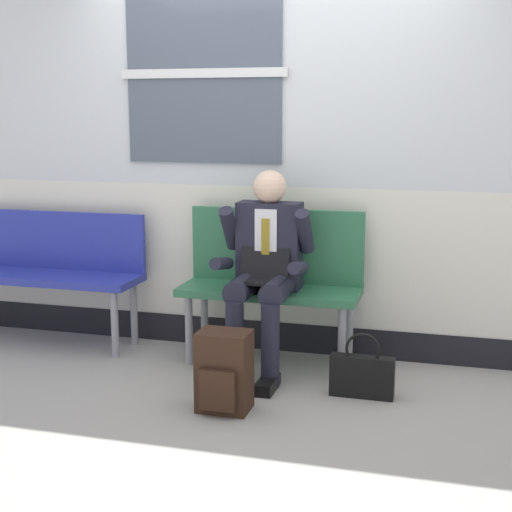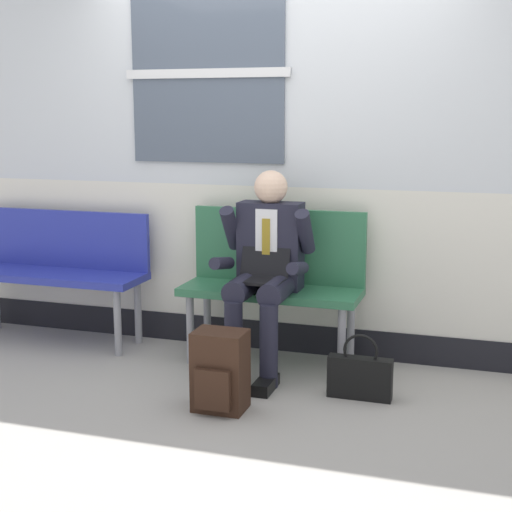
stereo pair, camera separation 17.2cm
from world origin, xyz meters
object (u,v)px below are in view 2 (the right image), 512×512
Objects in this scene: person_seated at (265,266)px; bench_empty at (56,263)px; backpack at (220,372)px; bench_with_person at (274,275)px; handbag at (360,376)px.

bench_empty is at bearing 172.94° from person_seated.
bench_empty is 1.83m from backpack.
bench_with_person reaches higher than bench_empty.
bench_with_person is 2.58× the size of backpack.
person_seated reaches higher than handbag.
bench_with_person is at bearing 143.23° from handbag.
bench_with_person is 0.23m from person_seated.
backpack is at bearing -93.70° from person_seated.
bench_with_person reaches higher than handbag.
backpack is at bearing -150.32° from handbag.
backpack is 0.81m from handbag.
backpack is 1.17× the size of handbag.
person_seated is 0.82m from backpack.
backpack is at bearing -92.84° from bench_with_person.
handbag is at bearing -36.77° from bench_with_person.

